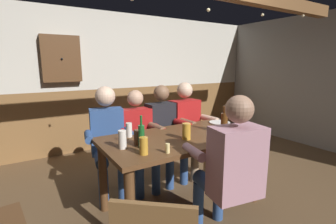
{
  "coord_description": "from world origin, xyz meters",
  "views": [
    {
      "loc": [
        -1.37,
        -1.75,
        1.48
      ],
      "look_at": [
        0.0,
        0.47,
        0.96
      ],
      "focal_mm": 26.27,
      "sensor_mm": 36.0,
      "label": 1
    }
  ],
  "objects_px": {
    "pint_glass_2": "(122,140)",
    "wall_dart_cabinet": "(61,59)",
    "person_2": "(165,129)",
    "pint_glass_1": "(186,131)",
    "pint_glass_4": "(138,137)",
    "person_3": "(188,124)",
    "table_candle": "(168,148)",
    "person_4": "(230,165)",
    "bottle_1": "(141,136)",
    "dining_table": "(182,147)",
    "person_0": "(108,137)",
    "pint_glass_3": "(144,146)",
    "plate_0": "(220,123)",
    "pint_glass_0": "(129,130)",
    "bottle_0": "(224,122)",
    "person_1": "(139,136)"
  },
  "relations": [
    {
      "from": "plate_0",
      "to": "pint_glass_2",
      "type": "height_order",
      "value": "pint_glass_2"
    },
    {
      "from": "bottle_1",
      "to": "pint_glass_1",
      "type": "xyz_separation_m",
      "value": [
        0.47,
        -0.01,
        -0.03
      ]
    },
    {
      "from": "person_2",
      "to": "pint_glass_4",
      "type": "distance_m",
      "value": 0.95
    },
    {
      "from": "dining_table",
      "to": "pint_glass_3",
      "type": "height_order",
      "value": "pint_glass_3"
    },
    {
      "from": "table_candle",
      "to": "plate_0",
      "type": "xyz_separation_m",
      "value": [
        1.07,
        0.53,
        -0.03
      ]
    },
    {
      "from": "bottle_1",
      "to": "pint_glass_3",
      "type": "xyz_separation_m",
      "value": [
        -0.05,
        -0.15,
        -0.04
      ]
    },
    {
      "from": "dining_table",
      "to": "person_4",
      "type": "distance_m",
      "value": 0.65
    },
    {
      "from": "pint_glass_2",
      "to": "pint_glass_4",
      "type": "height_order",
      "value": "pint_glass_2"
    },
    {
      "from": "person_2",
      "to": "bottle_1",
      "type": "height_order",
      "value": "person_2"
    },
    {
      "from": "dining_table",
      "to": "bottle_0",
      "type": "distance_m",
      "value": 0.52
    },
    {
      "from": "person_0",
      "to": "pint_glass_2",
      "type": "height_order",
      "value": "person_0"
    },
    {
      "from": "pint_glass_1",
      "to": "pint_glass_2",
      "type": "bearing_deg",
      "value": 173.0
    },
    {
      "from": "bottle_1",
      "to": "table_candle",
      "type": "bearing_deg",
      "value": -61.16
    },
    {
      "from": "pint_glass_3",
      "to": "wall_dart_cabinet",
      "type": "distance_m",
      "value": 2.55
    },
    {
      "from": "pint_glass_2",
      "to": "person_3",
      "type": "bearing_deg",
      "value": 29.92
    },
    {
      "from": "dining_table",
      "to": "bottle_0",
      "type": "bearing_deg",
      "value": -16.73
    },
    {
      "from": "person_1",
      "to": "wall_dart_cabinet",
      "type": "bearing_deg",
      "value": -65.01
    },
    {
      "from": "dining_table",
      "to": "person_0",
      "type": "distance_m",
      "value": 0.85
    },
    {
      "from": "pint_glass_1",
      "to": "pint_glass_4",
      "type": "height_order",
      "value": "pint_glass_1"
    },
    {
      "from": "dining_table",
      "to": "plate_0",
      "type": "height_order",
      "value": "plate_0"
    },
    {
      "from": "pint_glass_2",
      "to": "pint_glass_3",
      "type": "bearing_deg",
      "value": -67.59
    },
    {
      "from": "person_4",
      "to": "bottle_1",
      "type": "height_order",
      "value": "person_4"
    },
    {
      "from": "person_1",
      "to": "pint_glass_4",
      "type": "relative_size",
      "value": 8.76
    },
    {
      "from": "bottle_1",
      "to": "pint_glass_3",
      "type": "bearing_deg",
      "value": -109.53
    },
    {
      "from": "bottle_0",
      "to": "person_0",
      "type": "bearing_deg",
      "value": 142.13
    },
    {
      "from": "person_2",
      "to": "pint_glass_2",
      "type": "distance_m",
      "value": 1.09
    },
    {
      "from": "bottle_1",
      "to": "wall_dart_cabinet",
      "type": "distance_m",
      "value": 2.39
    },
    {
      "from": "pint_glass_2",
      "to": "person_2",
      "type": "bearing_deg",
      "value": 39.44
    },
    {
      "from": "pint_glass_3",
      "to": "pint_glass_4",
      "type": "height_order",
      "value": "pint_glass_3"
    },
    {
      "from": "pint_glass_2",
      "to": "pint_glass_4",
      "type": "xyz_separation_m",
      "value": [
        0.16,
        0.03,
        -0.01
      ]
    },
    {
      "from": "person_0",
      "to": "bottle_1",
      "type": "bearing_deg",
      "value": 105.65
    },
    {
      "from": "pint_glass_0",
      "to": "table_candle",
      "type": "bearing_deg",
      "value": -81.23
    },
    {
      "from": "bottle_1",
      "to": "pint_glass_1",
      "type": "bearing_deg",
      "value": -0.79
    },
    {
      "from": "person_4",
      "to": "table_candle",
      "type": "height_order",
      "value": "person_4"
    },
    {
      "from": "person_1",
      "to": "table_candle",
      "type": "relative_size",
      "value": 14.63
    },
    {
      "from": "person_4",
      "to": "pint_glass_0",
      "type": "bearing_deg",
      "value": 126.94
    },
    {
      "from": "bottle_1",
      "to": "pint_glass_2",
      "type": "xyz_separation_m",
      "value": [
        -0.15,
        0.07,
        -0.03
      ]
    },
    {
      "from": "person_0",
      "to": "pint_glass_1",
      "type": "relative_size",
      "value": 7.86
    },
    {
      "from": "bottle_0",
      "to": "pint_glass_0",
      "type": "height_order",
      "value": "bottle_0"
    },
    {
      "from": "person_0",
      "to": "pint_glass_0",
      "type": "xyz_separation_m",
      "value": [
        0.09,
        -0.39,
        0.16
      ]
    },
    {
      "from": "plate_0",
      "to": "pint_glass_4",
      "type": "xyz_separation_m",
      "value": [
        -1.19,
        -0.21,
        0.06
      ]
    },
    {
      "from": "plate_0",
      "to": "pint_glass_4",
      "type": "bearing_deg",
      "value": -169.86
    },
    {
      "from": "pint_glass_2",
      "to": "wall_dart_cabinet",
      "type": "height_order",
      "value": "wall_dart_cabinet"
    },
    {
      "from": "pint_glass_0",
      "to": "person_1",
      "type": "bearing_deg",
      "value": 53.92
    },
    {
      "from": "person_0",
      "to": "table_candle",
      "type": "height_order",
      "value": "person_0"
    },
    {
      "from": "bottle_1",
      "to": "pint_glass_2",
      "type": "height_order",
      "value": "bottle_1"
    },
    {
      "from": "dining_table",
      "to": "wall_dart_cabinet",
      "type": "relative_size",
      "value": 2.29
    },
    {
      "from": "table_candle",
      "to": "pint_glass_1",
      "type": "relative_size",
      "value": 0.51
    },
    {
      "from": "person_3",
      "to": "table_candle",
      "type": "relative_size",
      "value": 15.44
    },
    {
      "from": "bottle_0",
      "to": "pint_glass_3",
      "type": "xyz_separation_m",
      "value": [
        -0.99,
        -0.13,
        -0.04
      ]
    }
  ]
}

